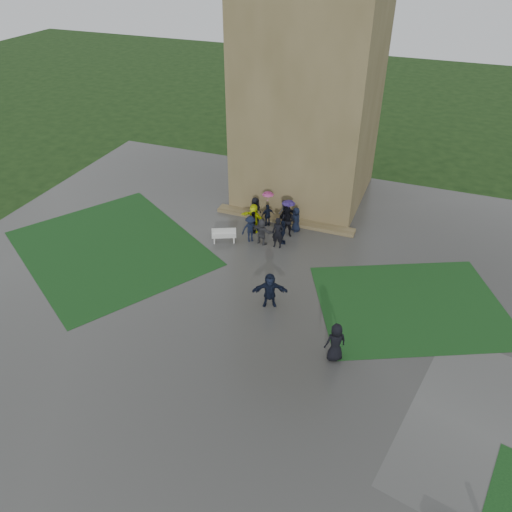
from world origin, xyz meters
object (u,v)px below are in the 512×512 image
(pedestrian_mid, at_px, (270,290))
(pedestrian_near, at_px, (336,342))
(tower, at_px, (312,58))
(bench, at_px, (224,235))

(pedestrian_mid, distance_m, pedestrian_near, 4.55)
(tower, distance_m, bench, 11.95)
(bench, distance_m, pedestrian_mid, 6.45)
(tower, bearing_deg, pedestrian_near, -68.84)
(bench, bearing_deg, pedestrian_near, -64.46)
(bench, relative_size, pedestrian_mid, 0.80)
(tower, relative_size, pedestrian_mid, 9.66)
(pedestrian_near, bearing_deg, tower, -102.19)
(pedestrian_near, bearing_deg, pedestrian_mid, -65.40)
(tower, relative_size, bench, 12.04)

